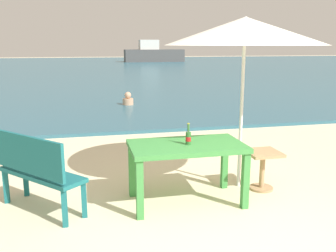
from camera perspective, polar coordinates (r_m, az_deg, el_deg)
name	(u,v)px	position (r m, az deg, el deg)	size (l,w,h in m)	color
ground_plane	(254,251)	(3.86, 13.08, -18.23)	(120.00, 120.00, 0.00)	beige
sea_water	(101,67)	(33.05, -10.34, 8.92)	(120.00, 50.00, 0.08)	#2D6075
picnic_table_green	(187,152)	(4.57, 2.89, -4.09)	(1.40, 0.80, 0.76)	#3D8C42
beer_bottle_amber	(188,137)	(4.49, 3.16, -1.70)	(0.07, 0.07, 0.26)	#2D662D
patio_umbrella	(245,31)	(5.01, 11.79, 14.12)	(2.10, 2.10, 2.30)	silver
side_table_wood	(263,165)	(5.21, 14.39, -5.80)	(0.44, 0.44, 0.54)	tan
bench_teal_center	(36,168)	(4.58, -19.67, -6.19)	(1.07, 1.13, 0.95)	#196066
swimmer_person	(128,100)	(11.83, -6.20, 4.05)	(0.34, 0.34, 0.41)	tan
boat_tanker	(153,54)	(42.32, -2.28, 11.06)	(6.64, 1.81, 2.42)	#4C4C4C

